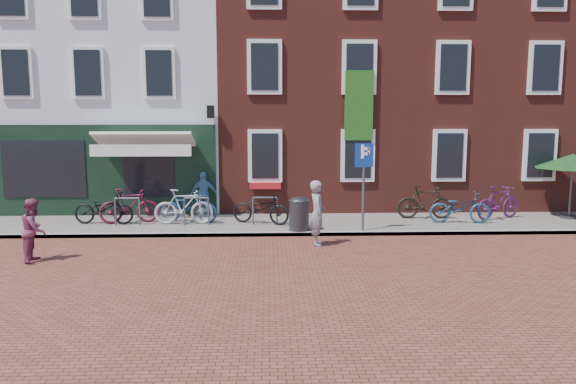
{
  "coord_description": "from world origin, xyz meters",
  "views": [
    {
      "loc": [
        0.61,
        -14.5,
        3.22
      ],
      "look_at": [
        1.15,
        0.49,
        1.16
      ],
      "focal_mm": 33.85,
      "sensor_mm": 36.0,
      "label": 1
    }
  ],
  "objects_px": {
    "parasol": "(573,158)",
    "bicycle_1": "(129,206)",
    "woman": "(317,213)",
    "bicycle_0": "(104,208)",
    "litter_bin": "(299,212)",
    "boy": "(34,230)",
    "bicycle_4": "(261,208)",
    "bicycle_7": "(498,202)",
    "bicycle_5": "(425,202)",
    "bicycle_2": "(189,207)",
    "bicycle_3": "(184,207)",
    "parking_sign": "(364,171)",
    "cafe_person": "(204,194)",
    "bicycle_6": "(460,207)"
  },
  "relations": [
    {
      "from": "bicycle_1",
      "to": "woman",
      "type": "bearing_deg",
      "value": -128.48
    },
    {
      "from": "bicycle_1",
      "to": "bicycle_2",
      "type": "relative_size",
      "value": 0.97
    },
    {
      "from": "parasol",
      "to": "bicycle_1",
      "type": "xyz_separation_m",
      "value": [
        -13.53,
        -0.32,
        -1.35
      ]
    },
    {
      "from": "parking_sign",
      "to": "bicycle_4",
      "type": "relative_size",
      "value": 1.36
    },
    {
      "from": "litter_bin",
      "to": "bicycle_5",
      "type": "relative_size",
      "value": 0.59
    },
    {
      "from": "bicycle_7",
      "to": "bicycle_5",
      "type": "bearing_deg",
      "value": 62.45
    },
    {
      "from": "bicycle_6",
      "to": "cafe_person",
      "type": "bearing_deg",
      "value": 85.65
    },
    {
      "from": "bicycle_5",
      "to": "bicycle_2",
      "type": "bearing_deg",
      "value": 95.67
    },
    {
      "from": "bicycle_1",
      "to": "bicycle_7",
      "type": "bearing_deg",
      "value": -101.47
    },
    {
      "from": "cafe_person",
      "to": "bicycle_2",
      "type": "xyz_separation_m",
      "value": [
        -0.34,
        -0.95,
        -0.25
      ]
    },
    {
      "from": "bicycle_3",
      "to": "bicycle_5",
      "type": "relative_size",
      "value": 1.0
    },
    {
      "from": "bicycle_0",
      "to": "bicycle_1",
      "type": "height_order",
      "value": "bicycle_1"
    },
    {
      "from": "parking_sign",
      "to": "bicycle_5",
      "type": "height_order",
      "value": "parking_sign"
    },
    {
      "from": "bicycle_4",
      "to": "bicycle_7",
      "type": "bearing_deg",
      "value": -64.0
    },
    {
      "from": "bicycle_1",
      "to": "bicycle_3",
      "type": "height_order",
      "value": "same"
    },
    {
      "from": "parasol",
      "to": "bicycle_1",
      "type": "bearing_deg",
      "value": -178.64
    },
    {
      "from": "parking_sign",
      "to": "bicycle_7",
      "type": "xyz_separation_m",
      "value": [
        4.49,
        1.58,
        -1.14
      ]
    },
    {
      "from": "boy",
      "to": "bicycle_2",
      "type": "distance_m",
      "value": 4.92
    },
    {
      "from": "boy",
      "to": "bicycle_0",
      "type": "relative_size",
      "value": 0.8
    },
    {
      "from": "bicycle_2",
      "to": "bicycle_4",
      "type": "relative_size",
      "value": 1.0
    },
    {
      "from": "boy",
      "to": "bicycle_0",
      "type": "height_order",
      "value": "boy"
    },
    {
      "from": "parasol",
      "to": "bicycle_1",
      "type": "height_order",
      "value": "parasol"
    },
    {
      "from": "bicycle_2",
      "to": "bicycle_6",
      "type": "relative_size",
      "value": 1.0
    },
    {
      "from": "bicycle_6",
      "to": "bicycle_5",
      "type": "bearing_deg",
      "value": 54.27
    },
    {
      "from": "bicycle_0",
      "to": "bicycle_7",
      "type": "height_order",
      "value": "bicycle_7"
    },
    {
      "from": "bicycle_0",
      "to": "bicycle_6",
      "type": "distance_m",
      "value": 10.55
    },
    {
      "from": "woman",
      "to": "bicycle_2",
      "type": "height_order",
      "value": "woman"
    },
    {
      "from": "bicycle_4",
      "to": "bicycle_7",
      "type": "xyz_separation_m",
      "value": [
        7.35,
        0.49,
        0.05
      ]
    },
    {
      "from": "litter_bin",
      "to": "bicycle_4",
      "type": "relative_size",
      "value": 0.57
    },
    {
      "from": "boy",
      "to": "bicycle_7",
      "type": "distance_m",
      "value": 13.07
    },
    {
      "from": "bicycle_0",
      "to": "litter_bin",
      "type": "bearing_deg",
      "value": -95.39
    },
    {
      "from": "parking_sign",
      "to": "woman",
      "type": "height_order",
      "value": "parking_sign"
    },
    {
      "from": "parasol",
      "to": "woman",
      "type": "xyz_separation_m",
      "value": [
        -8.16,
        -2.9,
        -1.14
      ]
    },
    {
      "from": "woman",
      "to": "cafe_person",
      "type": "xyz_separation_m",
      "value": [
        -3.28,
        3.63,
        -0.01
      ]
    },
    {
      "from": "woman",
      "to": "bicycle_4",
      "type": "xyz_separation_m",
      "value": [
        -1.46,
        2.35,
        -0.26
      ]
    },
    {
      "from": "boy",
      "to": "parasol",
      "type": "bearing_deg",
      "value": -80.72
    },
    {
      "from": "parasol",
      "to": "bicycle_1",
      "type": "relative_size",
      "value": 1.3
    },
    {
      "from": "bicycle_1",
      "to": "boy",
      "type": "bearing_deg",
      "value": 150.78
    },
    {
      "from": "litter_bin",
      "to": "bicycle_4",
      "type": "distance_m",
      "value": 1.49
    },
    {
      "from": "litter_bin",
      "to": "parking_sign",
      "type": "bearing_deg",
      "value": -1.96
    },
    {
      "from": "bicycle_7",
      "to": "bicycle_1",
      "type": "bearing_deg",
      "value": 67.59
    },
    {
      "from": "parasol",
      "to": "woman",
      "type": "bearing_deg",
      "value": -160.43
    },
    {
      "from": "cafe_person",
      "to": "bicycle_1",
      "type": "relative_size",
      "value": 0.83
    },
    {
      "from": "woman",
      "to": "bicycle_6",
      "type": "xyz_separation_m",
      "value": [
        4.46,
        2.26,
        -0.26
      ]
    },
    {
      "from": "litter_bin",
      "to": "boy",
      "type": "xyz_separation_m",
      "value": [
        -6.13,
        -2.63,
        0.09
      ]
    },
    {
      "from": "cafe_person",
      "to": "bicycle_1",
      "type": "xyz_separation_m",
      "value": [
        -2.09,
        -1.05,
        -0.19
      ]
    },
    {
      "from": "boy",
      "to": "bicycle_3",
      "type": "bearing_deg",
      "value": -43.77
    },
    {
      "from": "bicycle_3",
      "to": "bicycle_2",
      "type": "bearing_deg",
      "value": -21.75
    },
    {
      "from": "bicycle_4",
      "to": "bicycle_6",
      "type": "bearing_deg",
      "value": -68.74
    },
    {
      "from": "bicycle_0",
      "to": "bicycle_1",
      "type": "relative_size",
      "value": 1.03
    }
  ]
}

